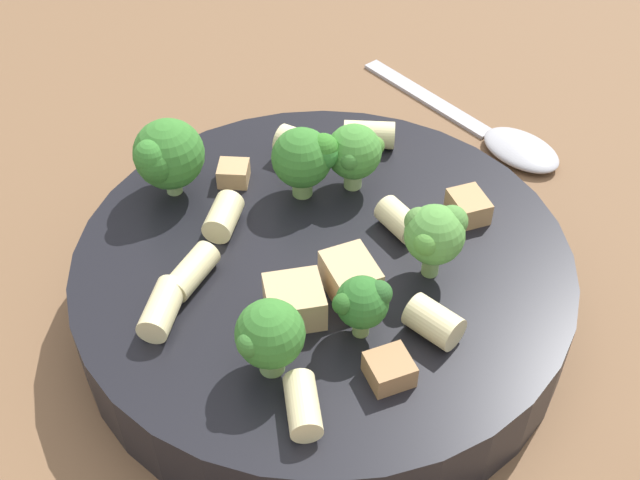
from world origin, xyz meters
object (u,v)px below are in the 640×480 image
object	(u,v)px
broccoli_floret_3	(432,233)
chicken_chunk_4	(231,173)
broccoli_floret_2	(359,302)
rigatoni_6	(189,271)
broccoli_floret_0	(265,336)
broccoli_floret_1	(352,153)
rigatoni_3	(431,322)
broccoli_floret_5	(163,155)
broccoli_floret_4	(303,157)
rigatoni_0	(299,405)
chicken_chunk_0	(465,207)
rigatoni_2	(367,135)
rigatoni_5	(396,220)
rigatoni_7	(221,217)
pasta_bowl	(320,278)
chicken_chunk_2	(386,369)
spoon	(492,135)
rigatoni_4	(159,309)
chicken_chunk_1	(347,277)
rigatoni_1	(294,144)
chicken_chunk_3	(291,302)

from	to	relation	value
broccoli_floret_3	chicken_chunk_4	xyz separation A→B (m)	(0.10, -0.07, -0.02)
broccoli_floret_2	rigatoni_6	xyz separation A→B (m)	(0.08, -0.03, -0.01)
broccoli_floret_0	broccoli_floret_3	size ratio (longest dim) A/B	0.96
broccoli_floret_1	rigatoni_3	world-z (taller)	broccoli_floret_1
broccoli_floret_0	broccoli_floret_5	xyz separation A→B (m)	(0.06, -0.12, 0.00)
broccoli_floret_4	broccoli_floret_5	xyz separation A→B (m)	(0.07, -0.00, 0.00)
rigatoni_0	chicken_chunk_0	bearing A→B (deg)	-124.02
chicken_chunk_0	broccoli_floret_2	bearing A→B (deg)	53.86
broccoli_floret_2	broccoli_floret_3	bearing A→B (deg)	-132.10
rigatoni_2	rigatoni_5	world-z (taller)	same
broccoli_floret_5	rigatoni_7	size ratio (longest dim) A/B	1.76
broccoli_floret_4	pasta_bowl	bearing A→B (deg)	100.86
pasta_bowl	rigatoni_0	bearing A→B (deg)	85.15
broccoli_floret_4	broccoli_floret_1	bearing A→B (deg)	-165.81
broccoli_floret_4	rigatoni_0	bearing A→B (deg)	90.40
rigatoni_5	rigatoni_7	xyz separation A→B (m)	(0.09, -0.00, 0.00)
chicken_chunk_0	broccoli_floret_3	bearing A→B (deg)	60.35
chicken_chunk_2	broccoli_floret_0	bearing A→B (deg)	-4.76
pasta_bowl	spoon	xyz separation A→B (m)	(-0.11, -0.15, -0.02)
rigatoni_2	rigatoni_6	world-z (taller)	rigatoni_2
broccoli_floret_1	rigatoni_5	world-z (taller)	broccoli_floret_1
broccoli_floret_1	rigatoni_4	xyz separation A→B (m)	(0.09, 0.10, -0.02)
chicken_chunk_2	rigatoni_6	bearing A→B (deg)	-31.93
pasta_bowl	chicken_chunk_1	bearing A→B (deg)	118.33
broccoli_floret_1	rigatoni_7	world-z (taller)	broccoli_floret_1
rigatoni_1	rigatoni_3	bearing A→B (deg)	116.47
chicken_chunk_4	rigatoni_6	bearing A→B (deg)	79.95
rigatoni_0	chicken_chunk_0	size ratio (longest dim) A/B	1.30
broccoli_floret_1	pasta_bowl	bearing A→B (deg)	72.78
chicken_chunk_3	broccoli_floret_4	bearing A→B (deg)	-92.60
broccoli_floret_3	chicken_chunk_2	distance (m)	0.07
broccoli_floret_0	broccoli_floret_4	xyz separation A→B (m)	(-0.01, -0.12, 0.00)
broccoli_floret_5	chicken_chunk_1	size ratio (longest dim) A/B	1.62
rigatoni_6	chicken_chunk_3	size ratio (longest dim) A/B	1.15
broccoli_floret_1	rigatoni_4	bearing A→B (deg)	47.03
broccoli_floret_3	rigatoni_2	distance (m)	0.11
rigatoni_5	rigatoni_7	world-z (taller)	same
broccoli_floret_5	rigatoni_2	bearing A→B (deg)	-158.37
broccoli_floret_1	rigatoni_2	xyz separation A→B (m)	(-0.01, -0.04, -0.01)
broccoli_floret_2	chicken_chunk_3	bearing A→B (deg)	-19.65
chicken_chunk_0	broccoli_floret_1	bearing A→B (deg)	-22.08
rigatoni_2	rigatoni_3	bearing A→B (deg)	99.46
rigatoni_7	chicken_chunk_0	xyz separation A→B (m)	(-0.13, -0.01, -0.00)
pasta_bowl	rigatoni_4	xyz separation A→B (m)	(0.07, 0.04, 0.02)
rigatoni_5	chicken_chunk_1	bearing A→B (deg)	58.25
broccoli_floret_3	rigatoni_2	bearing A→B (deg)	-75.75
broccoli_floret_4	rigatoni_4	size ratio (longest dim) A/B	1.37
broccoli_floret_0	chicken_chunk_0	bearing A→B (deg)	-134.28
rigatoni_6	chicken_chunk_4	world-z (taller)	rigatoni_6
chicken_chunk_0	chicken_chunk_4	bearing A→B (deg)	-12.68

